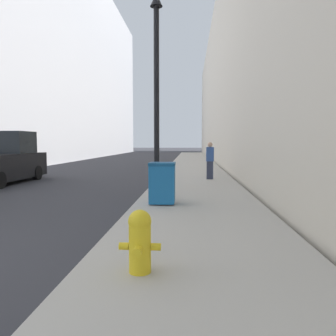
{
  "coord_description": "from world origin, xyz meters",
  "views": [
    {
      "loc": [
        5.39,
        -3.3,
        1.72
      ],
      "look_at": [
        3.86,
        18.65,
        -0.01
      ],
      "focal_mm": 35.0,
      "sensor_mm": 36.0,
      "label": 1
    }
  ],
  "objects": [
    {
      "name": "sidewalk_right",
      "position": [
        5.59,
        18.0,
        0.07
      ],
      "size": [
        3.32,
        60.0,
        0.14
      ],
      "color": "#ADA89E",
      "rests_on": "ground"
    },
    {
      "name": "building_left_glass",
      "position": [
        -11.1,
        26.0,
        10.3
      ],
      "size": [
        12.0,
        60.0,
        20.6
      ],
      "color": "#BCBCC1",
      "rests_on": "ground"
    },
    {
      "name": "building_right_stone",
      "position": [
        13.35,
        26.0,
        6.77
      ],
      "size": [
        12.0,
        60.0,
        13.54
      ],
      "color": "beige",
      "rests_on": "ground"
    },
    {
      "name": "fire_hydrant",
      "position": [
        4.78,
        0.54,
        0.55
      ],
      "size": [
        0.51,
        0.4,
        0.77
      ],
      "color": "yellow",
      "rests_on": "sidewalk_right"
    },
    {
      "name": "trash_bin",
      "position": [
        4.67,
        5.01,
        0.69
      ],
      "size": [
        0.66,
        0.65,
        1.06
      ],
      "color": "#19609E",
      "rests_on": "sidewalk_right"
    },
    {
      "name": "lamppost",
      "position": [
        4.28,
        7.35,
        3.51
      ],
      "size": [
        0.4,
        0.4,
        6.26
      ],
      "color": "black",
      "rests_on": "sidewalk_right"
    },
    {
      "name": "pickup_truck",
      "position": [
        -2.6,
        9.93,
        0.9
      ],
      "size": [
        2.06,
        4.85,
        2.2
      ],
      "color": "black",
      "rests_on": "ground"
    },
    {
      "name": "pedestrian_on_sidewalk",
      "position": [
        6.21,
        10.77,
        0.94
      ],
      "size": [
        0.32,
        0.21,
        1.58
      ],
      "color": "#2D3347",
      "rests_on": "sidewalk_right"
    }
  ]
}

